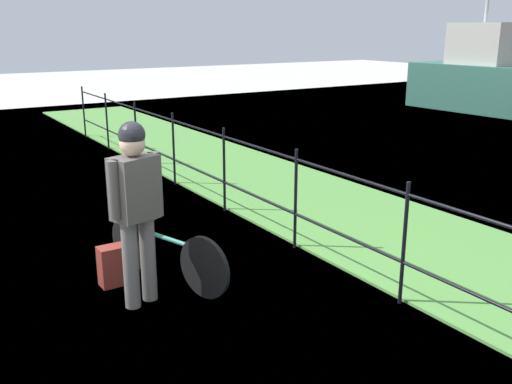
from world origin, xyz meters
The scene contains 10 objects.
ground_plane centered at (0.00, 0.00, 0.00)m, with size 60.00×60.00×0.00m, color beige.
grass_strip centered at (0.00, 3.39, 0.01)m, with size 27.00×2.40×0.03m, color #569342.
iron_fence centered at (0.00, 2.14, 0.67)m, with size 18.04×0.04×1.16m.
bicycle_main centered at (-0.77, 0.52, 0.32)m, with size 1.58×0.56×0.60m.
wooden_crate centered at (-1.14, 0.40, 0.73)m, with size 0.39×0.29×0.25m, color #A87F51.
terrier_dog centered at (-1.11, 0.41, 0.93)m, with size 0.32×0.22×0.18m.
cyclist_person centered at (-0.47, 0.15, 1.00)m, with size 0.37×0.52×1.68m.
backpack_on_paving centered at (-0.98, 0.07, 0.20)m, with size 0.28×0.18×0.40m, color maroon.
mooring_bollard centered at (-3.95, 1.64, 0.21)m, with size 0.20×0.20×0.42m, color #38383D.
moored_boat_near centered at (-7.01, 13.52, 0.96)m, with size 4.15×1.87×4.18m.
Camera 1 is at (4.14, -1.53, 2.44)m, focal length 40.15 mm.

